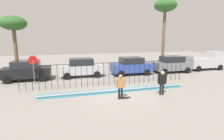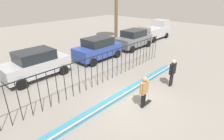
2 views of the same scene
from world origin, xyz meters
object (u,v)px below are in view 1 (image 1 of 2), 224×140
parked_car_silver (81,67)px  parked_car_gray (172,64)px  camera_operator (162,81)px  parked_car_blue (131,66)px  skateboarder (121,84)px  pickup_truck (206,61)px  stop_sign (33,66)px  palm_tree_short (13,25)px  skateboard (125,98)px  parked_car_black (27,70)px  palm_tree_tall (165,8)px

parked_car_silver → parked_car_gray: size_ratio=1.00×
camera_operator → parked_car_blue: bearing=-62.1°
skateboarder → pickup_truck: (13.64, 7.23, 0.03)m
stop_sign → palm_tree_short: size_ratio=0.41×
parked_car_blue → skateboard: bearing=-111.2°
skateboarder → parked_car_black: bearing=137.6°
stop_sign → camera_operator: bearing=-31.0°
parked_car_silver → parked_car_blue: 5.37m
camera_operator → stop_sign: size_ratio=0.70×
palm_tree_tall → palm_tree_short: bearing=-179.8°
pickup_truck → palm_tree_short: palm_tree_short is taller
parked_car_gray → parked_car_silver: bearing=178.0°
skateboard → parked_car_silver: (-2.18, 7.33, 0.91)m
skateboarder → parked_car_silver: 7.57m
skateboard → parked_car_blue: size_ratio=0.19×
pickup_truck → stop_sign: 19.86m
parked_car_black → palm_tree_short: palm_tree_short is taller
skateboarder → parked_car_blue: (3.48, 6.91, -0.04)m
skateboarder → parked_car_silver: size_ratio=0.39×
parked_car_silver → pickup_truck: bearing=2.6°
parked_car_blue → palm_tree_short: (-11.81, 2.65, 4.29)m
skateboard → parked_car_black: bearing=124.1°
skateboarder → parked_car_silver: parked_car_silver is taller
parked_car_black → pickup_truck: bearing=-3.2°
skateboard → parked_car_black: (-7.33, 7.14, 0.91)m
skateboard → parked_car_silver: 7.70m
palm_tree_tall → stop_sign: bearing=-164.8°
camera_operator → parked_car_black: bearing=-4.1°
pickup_truck → palm_tree_short: (-21.97, 2.33, 4.23)m
stop_sign → palm_tree_short: (-2.20, 4.03, 3.65)m
skateboarder → parked_car_silver: (-1.87, 7.33, -0.04)m
skateboard → pickup_truck: pickup_truck is taller
parked_car_black → pickup_truck: 20.66m
parked_car_silver → parked_car_gray: 10.32m
parked_car_silver → skateboarder: bearing=-72.7°
stop_sign → palm_tree_short: bearing=118.6°
parked_car_black → stop_sign: bearing=-64.5°
skateboarder → parked_car_black: 10.01m
stop_sign → palm_tree_tall: bearing=15.2°
camera_operator → parked_car_blue: (0.39, 6.93, -0.07)m
pickup_truck → palm_tree_short: bearing=174.3°
skateboard → stop_sign: bearing=127.6°
parked_car_silver → palm_tree_short: 8.07m
parked_car_black → stop_sign: stop_sign is taller
parked_car_gray → skateboard: bearing=-139.1°
pickup_truck → skateboard: bearing=-151.1°
camera_operator → parked_car_silver: size_ratio=0.41×
pickup_truck → palm_tree_short: 22.50m
parked_car_black → parked_car_gray: same height
skateboarder → stop_sign: size_ratio=0.67×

